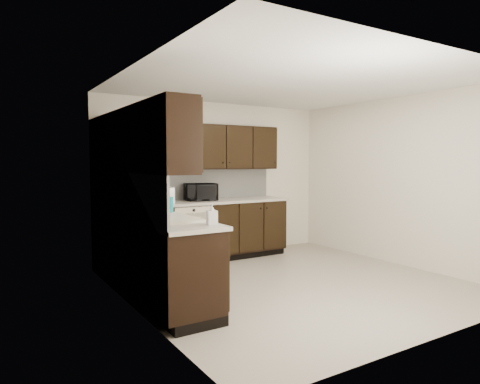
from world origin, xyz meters
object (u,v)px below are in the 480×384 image
sink (167,225)px  storage_bin (128,201)px  microwave (201,192)px  toaster_oven (160,195)px  blue_pitcher (158,203)px

sink → storage_bin: bearing=89.8°
sink → microwave: size_ratio=1.71×
microwave → toaster_oven: size_ratio=1.34×
blue_pitcher → storage_bin: bearing=101.2°
sink → toaster_oven: bearing=70.8°
sink → storage_bin: sink is taller
blue_pitcher → microwave: bearing=60.9°
sink → microwave: 2.17m
storage_bin → blue_pitcher: bearing=-90.1°
sink → blue_pitcher: 0.33m
toaster_oven → blue_pitcher: 1.58m
microwave → storage_bin: bearing=-150.5°
toaster_oven → sink: bearing=-101.1°
storage_bin → blue_pitcher: blue_pitcher is taller
sink → blue_pitcher: size_ratio=2.76×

